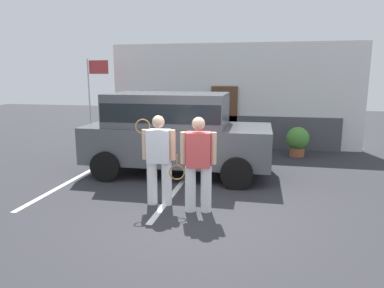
{
  "coord_description": "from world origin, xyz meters",
  "views": [
    {
      "loc": [
        1.16,
        -6.09,
        2.54
      ],
      "look_at": [
        -0.37,
        1.2,
        1.05
      ],
      "focal_mm": 33.28,
      "sensor_mm": 36.0,
      "label": 1
    }
  ],
  "objects_px": {
    "potted_plant_by_porch": "(298,140)",
    "tennis_player_woman": "(198,164)",
    "parked_suv": "(174,129)",
    "tennis_player_man": "(159,159)",
    "flag_pole": "(94,87)"
  },
  "relations": [
    {
      "from": "potted_plant_by_porch",
      "to": "tennis_player_woman",
      "type": "bearing_deg",
      "value": -113.28
    },
    {
      "from": "parked_suv",
      "to": "tennis_player_man",
      "type": "bearing_deg",
      "value": -83.93
    },
    {
      "from": "tennis_player_man",
      "to": "flag_pole",
      "type": "bearing_deg",
      "value": -57.2
    },
    {
      "from": "tennis_player_man",
      "to": "flag_pole",
      "type": "relative_size",
      "value": 0.58
    },
    {
      "from": "flag_pole",
      "to": "parked_suv",
      "type": "bearing_deg",
      "value": -37.95
    },
    {
      "from": "tennis_player_man",
      "to": "potted_plant_by_porch",
      "type": "relative_size",
      "value": 1.92
    },
    {
      "from": "parked_suv",
      "to": "flag_pole",
      "type": "relative_size",
      "value": 1.54
    },
    {
      "from": "parked_suv",
      "to": "tennis_player_man",
      "type": "relative_size",
      "value": 2.64
    },
    {
      "from": "tennis_player_man",
      "to": "tennis_player_woman",
      "type": "height_order",
      "value": "tennis_player_woman"
    },
    {
      "from": "flag_pole",
      "to": "tennis_player_woman",
      "type": "bearing_deg",
      "value": -48.14
    },
    {
      "from": "tennis_player_man",
      "to": "flag_pole",
      "type": "distance_m",
      "value": 6.38
    },
    {
      "from": "potted_plant_by_porch",
      "to": "flag_pole",
      "type": "xyz_separation_m",
      "value": [
        -6.8,
        0.14,
        1.58
      ]
    },
    {
      "from": "parked_suv",
      "to": "flag_pole",
      "type": "height_order",
      "value": "flag_pole"
    },
    {
      "from": "tennis_player_man",
      "to": "tennis_player_woman",
      "type": "relative_size",
      "value": 0.99
    },
    {
      "from": "parked_suv",
      "to": "tennis_player_man",
      "type": "xyz_separation_m",
      "value": [
        0.27,
        -2.2,
        -0.23
      ]
    }
  ]
}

